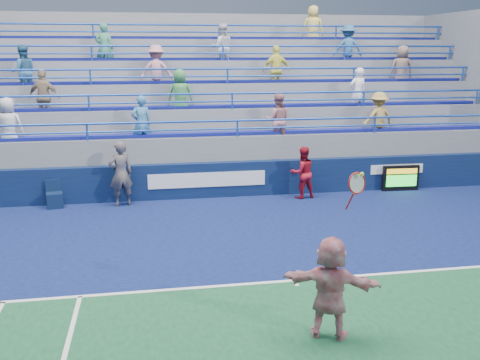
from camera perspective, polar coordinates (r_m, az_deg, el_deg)
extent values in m
plane|color=#333538|center=(10.83, 5.78, -10.72)|extent=(120.00, 120.00, 0.00)
cube|color=#0E1547|center=(12.79, 3.13, -6.70)|extent=(18.00, 8.40, 0.02)
cube|color=white|center=(10.82, 5.78, -10.62)|extent=(11.00, 0.10, 0.01)
cube|color=white|center=(10.73, 5.93, -10.83)|extent=(0.08, 0.30, 0.01)
cube|color=#0B173C|center=(16.67, -0.15, 0.13)|extent=(18.00, 0.30, 1.10)
cube|color=white|center=(16.37, -3.51, 0.03)|extent=(3.60, 0.02, 0.45)
cube|color=white|center=(18.09, 16.39, 1.13)|extent=(1.80, 0.02, 0.30)
cube|color=slate|center=(19.52, -1.62, 2.13)|extent=(18.00, 5.60, 1.10)
cube|color=slate|center=(19.45, -1.63, 3.21)|extent=(18.00, 5.60, 1.85)
cube|color=navy|center=(17.00, -0.50, 5.03)|extent=(17.40, 0.45, 0.10)
cylinder|color=#2150B5|center=(16.54, -0.28, 6.36)|extent=(18.00, 0.07, 0.07)
cube|color=slate|center=(19.87, -1.84, 4.53)|extent=(18.00, 4.60, 2.60)
cube|color=navy|center=(17.88, -1.03, 7.88)|extent=(17.40, 0.45, 0.10)
cylinder|color=#2150B5|center=(17.45, -0.83, 9.22)|extent=(18.00, 0.07, 0.07)
cube|color=slate|center=(20.31, -2.05, 5.80)|extent=(18.00, 3.60, 3.35)
cube|color=navy|center=(18.81, -1.52, 10.46)|extent=(17.40, 0.45, 0.10)
cylinder|color=#2150B5|center=(18.39, -1.35, 11.79)|extent=(18.00, 0.07, 0.07)
cube|color=slate|center=(20.75, -2.25, 7.01)|extent=(18.00, 2.60, 4.10)
cube|color=navy|center=(19.77, -1.97, 12.79)|extent=(17.40, 0.45, 0.10)
cylinder|color=#2150B5|center=(19.37, -1.81, 14.10)|extent=(18.00, 0.07, 0.07)
cube|color=slate|center=(21.20, -2.44, 8.17)|extent=(18.00, 1.60, 4.85)
cube|color=navy|center=(20.76, -2.38, 14.90)|extent=(17.40, 0.45, 0.10)
cylinder|color=#2150B5|center=(20.38, -2.24, 16.19)|extent=(18.00, 0.07, 0.07)
imported|color=#FFDF63|center=(21.58, 7.78, 15.75)|extent=(0.93, 0.71, 1.70)
imported|color=tan|center=(17.22, 4.03, 6.38)|extent=(0.94, 0.80, 1.70)
imported|color=white|center=(19.04, 12.43, 9.07)|extent=(0.67, 0.48, 1.70)
imported|color=silver|center=(19.77, -1.94, 13.89)|extent=(0.84, 0.66, 1.70)
imported|color=#FFF763|center=(19.13, 3.91, 11.62)|extent=(1.04, 0.54, 1.70)
imported|color=#D18796|center=(18.59, -8.90, 11.43)|extent=(1.14, 0.71, 1.70)
imported|color=#3C8544|center=(17.67, -6.38, 8.96)|extent=(0.85, 0.58, 1.70)
imported|color=#3E8866|center=(19.62, -14.25, 13.49)|extent=(0.65, 0.45, 1.70)
imported|color=#336799|center=(20.97, 11.43, 13.62)|extent=(1.20, 0.82, 1.70)
imported|color=#87695A|center=(20.75, 16.84, 11.24)|extent=(0.90, 0.66, 1.70)
imported|color=teal|center=(16.72, -10.48, 5.97)|extent=(0.70, 0.54, 1.70)
imported|color=#998366|center=(17.91, -20.16, 8.28)|extent=(1.07, 0.64, 1.70)
imported|color=tan|center=(18.34, 14.52, 6.43)|extent=(1.18, 0.80, 1.70)
imported|color=#BCBBC2|center=(17.20, -23.43, 5.28)|extent=(0.87, 0.61, 1.70)
imported|color=#2F658F|center=(18.99, -22.11, 10.66)|extent=(0.97, 0.84, 1.70)
cube|color=black|center=(18.08, 16.76, 0.18)|extent=(1.21, 0.17, 0.83)
cube|color=gold|center=(17.96, 16.92, 0.90)|extent=(1.02, 0.02, 0.17)
cube|color=#19E533|center=(18.03, 16.85, -0.07)|extent=(1.02, 0.02, 0.38)
cube|color=#0C1A3A|center=(16.39, -19.15, -2.06)|extent=(0.53, 0.53, 0.45)
cube|color=#0C1A3A|center=(16.49, -19.15, -0.53)|extent=(0.45, 0.14, 0.35)
imported|color=white|center=(8.66, 9.60, -11.27)|extent=(1.62, 1.09, 1.68)
torus|color=#A01713|center=(8.22, 12.37, -0.33)|extent=(0.35, 0.20, 0.34)
cylinder|color=#A01713|center=(8.26, 11.62, -2.24)|extent=(0.08, 0.19, 0.30)
sphere|color=#D7E936|center=(8.16, 12.87, 0.59)|extent=(0.07, 0.07, 0.07)
imported|color=#151E3B|center=(15.89, -12.61, 0.65)|extent=(0.82, 0.67, 1.93)
imported|color=#A91323|center=(16.48, 6.67, 0.78)|extent=(0.87, 0.72, 1.61)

